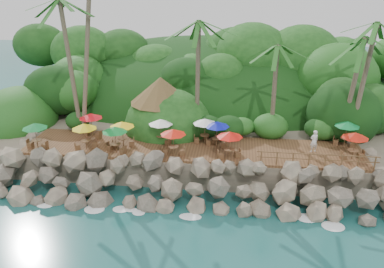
# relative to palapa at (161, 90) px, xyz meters

# --- Properties ---
(ground) EXTENTS (140.00, 140.00, 0.00)m
(ground) POSITION_rel_palapa_xyz_m (3.06, -9.59, -5.79)
(ground) COLOR #19514F
(ground) RESTS_ON ground
(land_base) EXTENTS (32.00, 25.20, 2.10)m
(land_base) POSITION_rel_palapa_xyz_m (3.06, 6.41, -4.74)
(land_base) COLOR gray
(land_base) RESTS_ON ground
(jungle_hill) EXTENTS (44.80, 28.00, 15.40)m
(jungle_hill) POSITION_rel_palapa_xyz_m (3.06, 13.91, -5.79)
(jungle_hill) COLOR #143811
(jungle_hill) RESTS_ON ground
(seawall) EXTENTS (29.00, 4.00, 2.30)m
(seawall) POSITION_rel_palapa_xyz_m (3.06, -7.59, -4.64)
(seawall) COLOR gray
(seawall) RESTS_ON ground
(terrace) EXTENTS (26.00, 5.00, 0.20)m
(terrace) POSITION_rel_palapa_xyz_m (3.06, -3.59, -3.59)
(terrace) COLOR brown
(terrace) RESTS_ON land_base
(jungle_foliage) EXTENTS (44.00, 16.00, 12.00)m
(jungle_foliage) POSITION_rel_palapa_xyz_m (3.06, 5.41, -5.79)
(jungle_foliage) COLOR #143811
(jungle_foliage) RESTS_ON ground
(foam_line) EXTENTS (25.20, 0.80, 0.06)m
(foam_line) POSITION_rel_palapa_xyz_m (3.06, -9.29, -5.76)
(foam_line) COLOR white
(foam_line) RESTS_ON ground
(palms) EXTENTS (29.01, 6.62, 14.32)m
(palms) POSITION_rel_palapa_xyz_m (5.04, -0.79, 6.12)
(palms) COLOR brown
(palms) RESTS_ON ground
(palapa) EXTENTS (5.22, 5.22, 4.60)m
(palapa) POSITION_rel_palapa_xyz_m (0.00, 0.00, 0.00)
(palapa) COLOR brown
(palapa) RESTS_ON ground
(dining_clusters) EXTENTS (25.51, 5.11, 2.07)m
(dining_clusters) POSITION_rel_palapa_xyz_m (1.93, -3.97, -1.78)
(dining_clusters) COLOR brown
(dining_clusters) RESTS_ON terrace
(railing) EXTENTS (8.30, 0.10, 1.00)m
(railing) POSITION_rel_palapa_xyz_m (12.09, -5.94, -2.88)
(railing) COLOR brown
(railing) RESTS_ON terrace
(waiter) EXTENTS (0.74, 0.61, 1.73)m
(waiter) POSITION_rel_palapa_xyz_m (12.26, -3.36, -2.62)
(waiter) COLOR white
(waiter) RESTS_ON terrace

